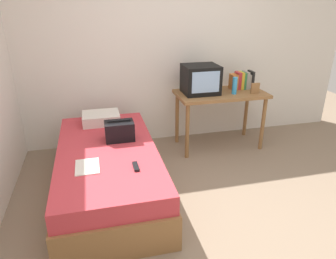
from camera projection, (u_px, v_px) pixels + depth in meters
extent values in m
plane|color=#84705B|center=(220.00, 222.00, 2.88)|extent=(8.00, 8.00, 0.00)
cube|color=silver|center=(168.00, 46.00, 4.16)|extent=(5.20, 0.10, 2.60)
cube|color=olive|center=(109.00, 178.00, 3.26)|extent=(1.00, 2.00, 0.33)
cube|color=#C63842|center=(107.00, 156.00, 3.17)|extent=(0.97, 1.94, 0.18)
cube|color=olive|center=(221.00, 94.00, 4.08)|extent=(1.16, 0.60, 0.04)
cylinder|color=olive|center=(187.00, 131.00, 3.90)|extent=(0.05, 0.05, 0.72)
cylinder|color=olive|center=(263.00, 124.00, 4.12)|extent=(0.05, 0.05, 0.72)
cylinder|color=olive|center=(177.00, 118.00, 4.32)|extent=(0.05, 0.05, 0.72)
cylinder|color=olive|center=(246.00, 112.00, 4.55)|extent=(0.05, 0.05, 0.72)
cube|color=black|center=(200.00, 79.00, 3.97)|extent=(0.44, 0.38, 0.36)
cube|color=#8CB2E0|center=(206.00, 82.00, 3.79)|extent=(0.35, 0.01, 0.26)
cylinder|color=#3399DB|center=(235.00, 86.00, 3.96)|extent=(0.06, 0.06, 0.22)
cube|color=#CC7233|center=(232.00, 82.00, 4.17)|extent=(0.04, 0.14, 0.20)
cube|color=#CC7233|center=(235.00, 82.00, 4.18)|extent=(0.03, 0.15, 0.20)
cube|color=#B72D33|center=(238.00, 80.00, 4.19)|extent=(0.04, 0.15, 0.23)
cube|color=gold|center=(241.00, 80.00, 4.20)|extent=(0.04, 0.15, 0.23)
cube|color=#337F47|center=(243.00, 80.00, 4.20)|extent=(0.03, 0.15, 0.22)
cube|color=gray|center=(246.00, 80.00, 4.21)|extent=(0.04, 0.16, 0.23)
cube|color=gray|center=(248.00, 81.00, 4.23)|extent=(0.04, 0.13, 0.19)
cube|color=black|center=(251.00, 79.00, 4.23)|extent=(0.03, 0.16, 0.23)
cube|color=olive|center=(255.00, 88.00, 3.99)|extent=(0.11, 0.02, 0.14)
cube|color=silver|center=(101.00, 118.00, 3.75)|extent=(0.43, 0.34, 0.12)
cube|color=black|center=(120.00, 131.00, 3.29)|extent=(0.30, 0.20, 0.20)
cylinder|color=black|center=(119.00, 121.00, 3.24)|extent=(0.24, 0.02, 0.02)
cube|color=white|center=(87.00, 167.00, 2.79)|extent=(0.21, 0.29, 0.01)
cube|color=black|center=(136.00, 166.00, 2.78)|extent=(0.04, 0.16, 0.02)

